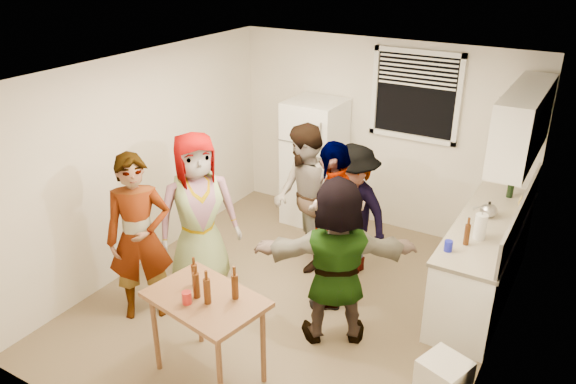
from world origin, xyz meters
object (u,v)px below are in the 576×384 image
Objects in this scene: kettle at (488,217)px; beer_bottle_table at (195,285)px; wine_bottle at (509,197)px; guest_orange at (334,334)px; guest_grey at (203,285)px; guest_black at (330,299)px; red_cup at (187,303)px; beer_bottle_counter at (465,244)px; guest_stripe at (148,311)px; serving_table at (211,374)px; guest_back_right at (349,269)px; guest_back_left at (303,263)px; blue_cup at (448,251)px; refrigerator at (315,162)px.

beer_bottle_table is (-1.93, -2.52, -0.06)m from kettle.
wine_bottle reaches higher than guest_orange.
guest_grey is 1.46m from guest_black.
beer_bottle_table is 1.56m from guest_orange.
beer_bottle_counter is at bearing 49.30° from red_cup.
wine_bottle is 3.65m from guest_grey.
guest_stripe is at bearing 152.38° from red_cup.
kettle is at bearing -23.95° from guest_grey.
serving_table is 0.59× the size of guest_orange.
wine_bottle is at bearing 53.63° from guest_back_right.
beer_bottle_counter is at bearing -36.49° from guest_grey.
guest_back_left is 1.03× the size of guest_orange.
guest_grey is at bearing 130.97° from serving_table.
blue_cup reaches higher than guest_grey.
guest_orange is at bearing -117.12° from wine_bottle.
wine_bottle is 0.18× the size of guest_back_right.
red_cup is 0.06× the size of guest_back_left.
blue_cup is 0.06× the size of guest_stripe.
guest_back_left is 0.95× the size of guest_black.
blue_cup is 2.47m from red_cup.
guest_back_right is at bearing 163.59° from guest_black.
guest_back_left is at bearing -0.65° from guest_grey.
blue_cup is 0.06× the size of guest_orange.
beer_bottle_table is 1.89× the size of red_cup.
guest_black is (1.37, 0.48, 0.00)m from guest_grey.
beer_bottle_table is (0.47, -3.12, -0.01)m from refrigerator.
beer_bottle_counter is 0.13× the size of guest_orange.
wine_bottle is (2.50, 0.05, 0.05)m from refrigerator.
guest_grey is 1.73m from guest_back_right.
refrigerator is at bearing 155.92° from guest_back_right.
blue_cup is 2.48m from serving_table.
guest_back_left is (0.95, 1.67, 0.00)m from guest_stripe.
red_cup is 1.98m from guest_black.
serving_table is at bearing -102.44° from guest_grey.
red_cup is at bearing -79.90° from guest_back_right.
guest_back_left is at bearing -152.79° from guest_black.
refrigerator is 2.97m from guest_stripe.
beer_bottle_table is 0.11× the size of guest_black.
guest_back_right is at bearing -179.32° from kettle.
red_cup is (-1.65, -1.84, -0.06)m from blue_cup.
beer_bottle_counter is at bearing 61.36° from blue_cup.
red_cup is at bearing -108.19° from guest_grey.
guest_grey is at bearing -118.30° from guest_back_right.
refrigerator is 1.48m from guest_back_left.
guest_back_left is 1.37m from guest_orange.
refrigerator is at bearing 150.81° from beer_bottle_counter.
guest_grey is (-2.64, -0.80, -0.90)m from beer_bottle_counter.
red_cup is 1.67m from guest_orange.
kettle is at bearing 61.33° from guest_back_left.
guest_back_right is (-1.24, 0.56, -0.90)m from blue_cup.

